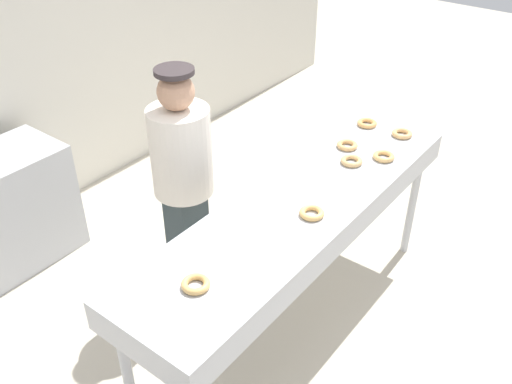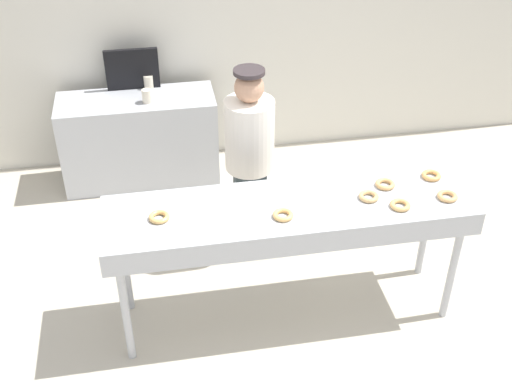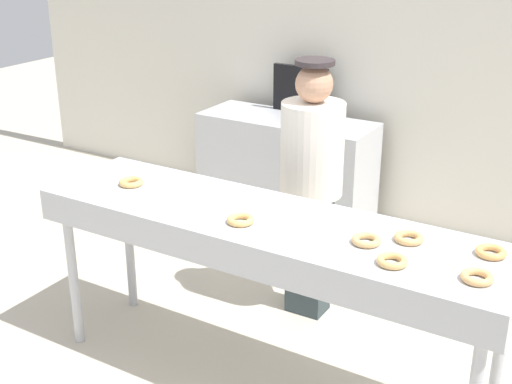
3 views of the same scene
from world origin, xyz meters
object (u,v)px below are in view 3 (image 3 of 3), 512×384
Objects in this scene: prep_counter at (286,168)px; glazed_donut_2 at (392,261)px; glazed_donut_0 at (491,252)px; glazed_donut_4 at (477,277)px; glazed_donut_1 at (409,238)px; paper_cup_1 at (314,107)px; glazed_donut_5 at (241,220)px; glazed_donut_6 at (366,240)px; paper_cup_0 at (294,115)px; worker_baker at (311,173)px; menu_display at (300,89)px; glazed_donut_3 at (131,182)px; fryer_conveyor at (266,233)px.

glazed_donut_2 is at bearing -52.01° from prep_counter.
glazed_donut_0 and glazed_donut_4 have the same top height.
prep_counter is at bearing 131.23° from glazed_donut_1.
glazed_donut_2 is 2.86m from paper_cup_1.
glazed_donut_6 is at bearing 9.64° from glazed_donut_5.
glazed_donut_4 is at bearing 0.73° from glazed_donut_5.
paper_cup_0 is at bearing 127.31° from glazed_donut_2.
glazed_donut_1 is 0.08× the size of worker_baker.
paper_cup_0 is at bearing 137.31° from glazed_donut_0.
glazed_donut_0 is 0.08× the size of worker_baker.
menu_display is at bearing 123.96° from glazed_donut_6.
glazed_donut_6 is 0.09× the size of prep_counter.
glazed_donut_6 is 1.11× the size of paper_cup_0.
prep_counter is 0.55m from paper_cup_1.
glazed_donut_2 is 1.59m from glazed_donut_3.
glazed_donut_1 reaches higher than paper_cup_1.
glazed_donut_2 is (-0.34, -0.30, 0.00)m from glazed_donut_0.
glazed_donut_4 is 0.53m from glazed_donut_6.
paper_cup_1 is at bearing 123.30° from glazed_donut_2.
fryer_conveyor is 0.74m from glazed_donut_2.
glazed_donut_0 is 0.46m from glazed_donut_2.
glazed_donut_1 is 1.00× the size of glazed_donut_4.
menu_display is (-1.69, 2.15, 0.05)m from glazed_donut_1.
glazed_donut_4 is 3.03m from paper_cup_1.
fryer_conveyor is at bearing 167.90° from glazed_donut_2.
worker_baker is 13.16× the size of paper_cup_0.
glazed_donut_3 is at bearing 179.43° from glazed_donut_6.
worker_baker is (-0.14, 0.78, 0.05)m from fryer_conveyor.
glazed_donut_0 is 0.09× the size of prep_counter.
glazed_donut_2 is at bearing 147.45° from worker_baker.
paper_cup_0 is (-0.81, 2.06, -0.08)m from glazed_donut_5.
glazed_donut_1 is (0.70, 0.10, 0.11)m from fryer_conveyor.
glazed_donut_2 reaches higher than fryer_conveyor.
glazed_donut_2 is 1.00× the size of glazed_donut_4.
glazed_donut_5 reaches higher than paper_cup_1.
prep_counter is at bearing 140.56° from paper_cup_0.
glazed_donut_1 is 1.57m from glazed_donut_3.
glazed_donut_1 is 2.64m from paper_cup_1.
glazed_donut_0 is (1.06, 0.15, 0.11)m from fryer_conveyor.
worker_baker is at bearing 130.43° from glazed_donut_6.
glazed_donut_1 is at bearing -49.31° from paper_cup_0.
glazed_donut_6 is at bearing -142.26° from glazed_donut_1.
glazed_donut_0 is 1.00× the size of glazed_donut_3.
fryer_conveyor is at bearing -66.32° from menu_display.
glazed_donut_4 is 1.00× the size of glazed_donut_6.
glazed_donut_0 is 1.36m from worker_baker.
glazed_donut_5 and glazed_donut_6 have the same top height.
glazed_donut_0 is at bearing -42.53° from prep_counter.
glazed_donut_3 is 2.24m from paper_cup_1.
fryer_conveyor is 2.13m from paper_cup_0.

